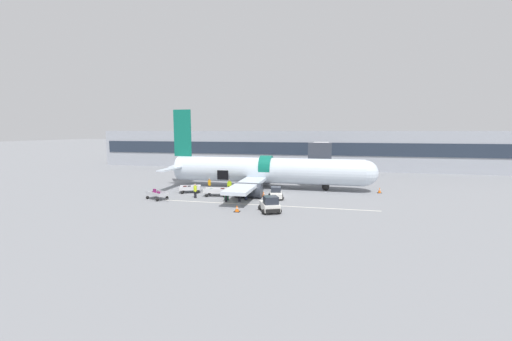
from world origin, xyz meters
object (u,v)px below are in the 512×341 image
(ground_crew_driver, at_px, (195,191))
(ground_crew_loader_a, at_px, (246,193))
(baggage_cart_queued, at_px, (191,189))
(ground_crew_loader_b, at_px, (226,195))
(suitcase_on_tarmac_upright, at_px, (227,198))
(baggage_tug_mid, at_px, (270,205))
(baggage_cart_loading, at_px, (217,192))
(baggage_cart_empty, at_px, (157,195))
(ground_crew_marshal, at_px, (229,186))
(airplane, at_px, (263,171))
(ground_crew_supervisor, at_px, (239,194))
(ground_crew_helper, at_px, (209,185))
(baggage_tug_lead, at_px, (276,194))

(ground_crew_driver, bearing_deg, ground_crew_loader_a, 0.47)
(baggage_cart_queued, xyz_separation_m, ground_crew_loader_b, (6.66, -4.47, 0.40))
(ground_crew_loader_a, bearing_deg, suitcase_on_tarmac_upright, -169.03)
(baggage_tug_mid, distance_m, baggage_cart_queued, 15.04)
(ground_crew_driver, bearing_deg, baggage_cart_queued, 123.20)
(baggage_cart_loading, bearing_deg, baggage_cart_queued, 161.41)
(baggage_cart_queued, relative_size, suitcase_on_tarmac_upright, 5.12)
(baggage_cart_empty, xyz_separation_m, ground_crew_marshal, (7.54, 6.21, 0.40))
(baggage_cart_queued, bearing_deg, ground_crew_loader_a, -19.78)
(airplane, relative_size, baggage_cart_empty, 8.36)
(baggage_tug_mid, xyz_separation_m, ground_crew_loader_b, (-6.04, 3.58, 0.13))
(ground_crew_supervisor, relative_size, ground_crew_marshal, 1.00)
(baggage_cart_loading, xyz_separation_m, ground_crew_supervisor, (3.73, -2.51, 0.39))
(ground_crew_driver, height_order, ground_crew_marshal, ground_crew_driver)
(baggage_cart_loading, relative_size, ground_crew_marshal, 2.39)
(suitcase_on_tarmac_upright, bearing_deg, ground_crew_supervisor, -12.21)
(baggage_cart_loading, relative_size, ground_crew_helper, 2.34)
(ground_crew_supervisor, bearing_deg, baggage_tug_lead, 33.34)
(baggage_cart_queued, height_order, suitcase_on_tarmac_upright, baggage_cart_queued)
(airplane, height_order, baggage_tug_lead, airplane)
(ground_crew_loader_b, bearing_deg, ground_crew_loader_a, 31.12)
(ground_crew_marshal, bearing_deg, ground_crew_supervisor, -60.87)
(suitcase_on_tarmac_upright, bearing_deg, baggage_tug_lead, 21.43)
(ground_crew_supervisor, height_order, ground_crew_helper, ground_crew_helper)
(airplane, distance_m, ground_crew_loader_b, 10.57)
(baggage_cart_loading, bearing_deg, baggage_tug_lead, 1.17)
(baggage_tug_lead, relative_size, ground_crew_marshal, 1.64)
(baggage_cart_loading, relative_size, ground_crew_loader_b, 2.54)
(ground_crew_marshal, bearing_deg, baggage_cart_queued, -166.73)
(ground_crew_driver, relative_size, suitcase_on_tarmac_upright, 2.41)
(baggage_cart_loading, distance_m, ground_crew_marshal, 2.89)
(baggage_tug_lead, height_order, ground_crew_driver, ground_crew_driver)
(baggage_cart_queued, bearing_deg, baggage_cart_empty, -114.55)
(baggage_tug_lead, height_order, baggage_cart_loading, baggage_tug_lead)
(baggage_tug_lead, bearing_deg, baggage_tug_mid, -86.17)
(baggage_tug_lead, bearing_deg, airplane, 113.66)
(baggage_cart_empty, distance_m, ground_crew_driver, 4.73)
(baggage_cart_queued, relative_size, ground_crew_marshal, 2.16)
(baggage_cart_loading, xyz_separation_m, ground_crew_loader_b, (2.19, -2.96, 0.33))
(airplane, xyz_separation_m, baggage_cart_queued, (-9.19, -5.65, -2.14))
(ground_crew_supervisor, distance_m, ground_crew_helper, 7.94)
(ground_crew_loader_b, distance_m, ground_crew_helper, 7.23)
(baggage_tug_mid, distance_m, ground_crew_marshal, 11.90)
(ground_crew_helper, bearing_deg, baggage_tug_mid, -41.88)
(baggage_cart_queued, height_order, ground_crew_supervisor, ground_crew_supervisor)
(baggage_tug_mid, height_order, ground_crew_supervisor, ground_crew_supervisor)
(ground_crew_loader_b, xyz_separation_m, ground_crew_helper, (-4.37, 5.75, 0.08))
(baggage_cart_queued, relative_size, ground_crew_loader_b, 2.29)
(ground_crew_loader_a, bearing_deg, baggage_tug_mid, -51.42)
(ground_crew_loader_a, height_order, ground_crew_helper, ground_crew_helper)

